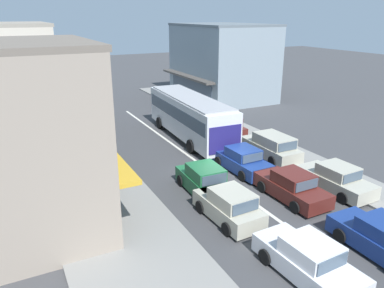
{
  "coord_description": "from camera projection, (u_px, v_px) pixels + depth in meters",
  "views": [
    {
      "loc": [
        -10.37,
        -16.48,
        8.98
      ],
      "look_at": [
        -0.27,
        3.4,
        1.2
      ],
      "focal_mm": 35.0,
      "sensor_mm": 36.0,
      "label": 1
    }
  ],
  "objects": [
    {
      "name": "ground_plane",
      "position": [
        223.0,
        181.0,
        21.26
      ],
      "size": [
        140.0,
        140.0,
        0.0
      ],
      "primitive_type": "plane",
      "color": "#3F3F42"
    },
    {
      "name": "lane_centre_line",
      "position": [
        192.0,
        158.0,
        24.63
      ],
      "size": [
        0.2,
        28.0,
        0.01
      ],
      "primitive_type": "cube",
      "color": "silver",
      "rests_on": "ground"
    },
    {
      "name": "sidewalk_left",
      "position": [
        80.0,
        164.0,
        23.38
      ],
      "size": [
        5.2,
        44.0,
        0.14
      ],
      "primitive_type": "cube",
      "color": "gray",
      "rests_on": "ground"
    },
    {
      "name": "kerb_right",
      "position": [
        251.0,
        136.0,
        28.94
      ],
      "size": [
        2.8,
        44.0,
        0.12
      ],
      "primitive_type": "cube",
      "color": "gray",
      "rests_on": "ground"
    },
    {
      "name": "shopfront_corner_near",
      "position": [
        18.0,
        143.0,
        15.29
      ],
      "size": [
        7.38,
        7.13,
        8.01
      ],
      "color": "gray",
      "rests_on": "ground"
    },
    {
      "name": "shopfront_mid_block",
      "position": [
        12.0,
        114.0,
        21.8
      ],
      "size": [
        7.98,
        7.36,
        6.9
      ],
      "color": "#84939E",
      "rests_on": "ground"
    },
    {
      "name": "shopfront_far_end",
      "position": [
        5.0,
        81.0,
        28.12
      ],
      "size": [
        7.83,
        8.0,
        8.37
      ],
      "color": "beige",
      "rests_on": "ground"
    },
    {
      "name": "building_right_far",
      "position": [
        222.0,
        62.0,
        41.1
      ],
      "size": [
        8.74,
        11.32,
        7.99
      ],
      "color": "#84939E",
      "rests_on": "ground"
    },
    {
      "name": "city_bus",
      "position": [
        190.0,
        114.0,
        27.9
      ],
      "size": [
        3.1,
        10.96,
        3.23
      ],
      "color": "silver",
      "rests_on": "ground"
    },
    {
      "name": "hatchback_queue_gap_filler",
      "position": [
        229.0,
        206.0,
        17.0
      ],
      "size": [
        1.95,
        3.77,
        1.54
      ],
      "color": "#B7B29E",
      "rests_on": "ground"
    },
    {
      "name": "sedan_adjacent_lane_lead",
      "position": [
        292.0,
        187.0,
        19.01
      ],
      "size": [
        1.96,
        4.23,
        1.47
      ],
      "color": "#561E19",
      "rests_on": "ground"
    },
    {
      "name": "hatchback_queue_far_back",
      "position": [
        204.0,
        180.0,
        19.69
      ],
      "size": [
        1.93,
        3.76,
        1.54
      ],
      "color": "#1E6638",
      "rests_on": "ground"
    },
    {
      "name": "sedan_adjacent_lane_trail",
      "position": [
        383.0,
        239.0,
        14.6
      ],
      "size": [
        1.93,
        4.22,
        1.47
      ],
      "color": "navy",
      "rests_on": "ground"
    },
    {
      "name": "sedan_behind_bus_mid",
      "position": [
        308.0,
        260.0,
        13.33
      ],
      "size": [
        2.04,
        4.28,
        1.47
      ],
      "color": "silver",
      "rests_on": "ground"
    },
    {
      "name": "sedan_behind_bus_near",
      "position": [
        242.0,
        160.0,
        22.43
      ],
      "size": [
        1.99,
        4.25,
        1.47
      ],
      "color": "navy",
      "rests_on": "ground"
    },
    {
      "name": "parked_sedan_kerb_front",
      "position": [
        336.0,
        179.0,
        19.88
      ],
      "size": [
        1.99,
        4.25,
        1.47
      ],
      "color": "#B7B29E",
      "rests_on": "ground"
    },
    {
      "name": "parked_wagon_kerb_second",
      "position": [
        271.0,
        146.0,
        24.55
      ],
      "size": [
        1.95,
        4.51,
        1.58
      ],
      "color": "#B7B29E",
      "rests_on": "ground"
    },
    {
      "name": "parked_wagon_kerb_third",
      "position": [
        223.0,
        125.0,
        29.16
      ],
      "size": [
        2.02,
        4.54,
        1.58
      ],
      "color": "#561E19",
      "rests_on": "ground"
    },
    {
      "name": "traffic_light_downstreet",
      "position": [
        76.0,
        80.0,
        36.41
      ],
      "size": [
        0.32,
        0.24,
        4.2
      ],
      "color": "gray",
      "rests_on": "ground"
    },
    {
      "name": "pedestrian_with_handbag_near",
      "position": [
        111.0,
        142.0,
        24.49
      ],
      "size": [
        0.52,
        0.59,
        1.63
      ],
      "color": "#232838",
      "rests_on": "sidewalk_left"
    },
    {
      "name": "pedestrian_browsing_midblock",
      "position": [
        105.0,
        132.0,
        26.53
      ],
      "size": [
        0.35,
        0.52,
        1.63
      ],
      "color": "#333338",
      "rests_on": "sidewalk_left"
    }
  ]
}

